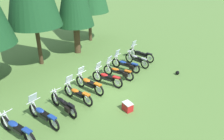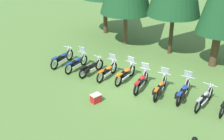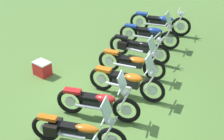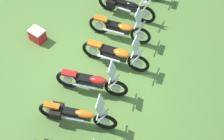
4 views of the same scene
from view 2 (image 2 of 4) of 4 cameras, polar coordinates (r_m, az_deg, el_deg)
name	(u,v)px [view 2 (image 2 of 4)]	position (r m, az deg, el deg)	size (l,w,h in m)	color
ground_plane	(132,85)	(16.25, 4.15, -3.02)	(80.00, 80.00, 0.00)	#547A38
motorcycle_0	(62,58)	(18.76, -10.14, 2.46)	(0.71, 2.41, 1.04)	black
motorcycle_1	(77,63)	(17.94, -7.21, 1.53)	(0.73, 2.25, 1.36)	black
motorcycle_2	(91,68)	(17.23, -4.32, 0.44)	(0.69, 2.19, 1.01)	black
motorcycle_3	(107,71)	(16.78, -0.94, -0.16)	(0.74, 2.17, 1.36)	black
motorcycle_4	(126,73)	(16.42, 2.82, -0.72)	(0.76, 2.24, 1.37)	black
motorcycle_5	(141,81)	(15.69, 6.05, -2.30)	(0.66, 2.19, 1.37)	black
motorcycle_6	(160,87)	(15.27, 9.83, -3.54)	(0.70, 2.26, 1.35)	black
motorcycle_7	(183,91)	(15.17, 14.38, -4.23)	(0.76, 2.28, 1.35)	black
motorcycle_8	(204,98)	(14.84, 18.41, -5.51)	(0.76, 2.16, 1.01)	black
picnic_cooler	(96,98)	(14.55, -3.33, -5.79)	(0.52, 0.60, 0.45)	red
dropped_helmet	(195,140)	(12.56, 16.60, -13.53)	(0.26, 0.26, 0.26)	black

